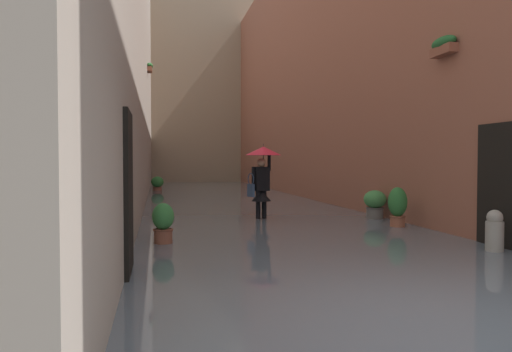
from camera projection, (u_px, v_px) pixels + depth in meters
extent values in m
plane|color=#605B56|center=(227.00, 201.00, 18.99)|extent=(73.32, 73.32, 0.00)
cube|color=slate|center=(227.00, 200.00, 18.99)|extent=(6.88, 35.33, 0.10)
cube|color=#935642|center=(324.00, 61.00, 19.60)|extent=(1.80, 33.33, 11.10)
cube|color=black|center=(500.00, 188.00, 8.23)|extent=(0.08, 1.10, 2.20)
cube|color=brown|center=(444.00, 51.00, 9.69)|extent=(0.20, 0.70, 0.18)
ellipsoid|color=#23602D|center=(444.00, 43.00, 9.69)|extent=(0.28, 0.76, 0.24)
cube|color=#A89989|center=(121.00, 32.00, 18.02)|extent=(1.80, 33.33, 12.65)
cube|color=black|center=(128.00, 196.00, 6.34)|extent=(0.08, 1.10, 2.20)
cube|color=#9E563D|center=(150.00, 70.00, 20.94)|extent=(0.20, 0.70, 0.18)
ellipsoid|color=#2D7033|center=(150.00, 66.00, 20.94)|extent=(0.28, 0.76, 0.24)
cube|color=gray|center=(196.00, 91.00, 34.04)|extent=(9.68, 1.80, 12.90)
cube|color=black|center=(258.00, 221.00, 12.29)|extent=(0.18, 0.26, 0.10)
cylinder|color=black|center=(258.00, 205.00, 12.27)|extent=(0.15, 0.15, 0.70)
cube|color=black|center=(264.00, 220.00, 12.37)|extent=(0.18, 0.26, 0.10)
cylinder|color=black|center=(264.00, 204.00, 12.36)|extent=(0.15, 0.15, 0.70)
cube|color=black|center=(261.00, 179.00, 12.30)|extent=(0.43, 0.33, 0.60)
cone|color=black|center=(261.00, 195.00, 12.31)|extent=(0.63, 0.63, 0.28)
sphere|color=tan|center=(261.00, 163.00, 12.28)|extent=(0.22, 0.22, 0.22)
cylinder|color=black|center=(269.00, 162.00, 12.40)|extent=(0.11, 0.11, 0.44)
cylinder|color=black|center=(253.00, 176.00, 12.18)|extent=(0.11, 0.11, 0.48)
cylinder|color=black|center=(263.00, 159.00, 12.31)|extent=(0.02, 0.02, 0.40)
cone|color=red|center=(263.00, 151.00, 12.30)|extent=(0.92, 0.92, 0.22)
cylinder|color=black|center=(263.00, 145.00, 12.30)|extent=(0.01, 0.01, 0.08)
cube|color=#334766|center=(251.00, 190.00, 12.14)|extent=(0.14, 0.28, 0.32)
torus|color=#334766|center=(251.00, 179.00, 12.13)|extent=(0.11, 0.29, 0.30)
cylinder|color=brown|center=(163.00, 239.00, 8.63)|extent=(0.32, 0.32, 0.34)
torus|color=brown|center=(163.00, 230.00, 8.62)|extent=(0.35, 0.35, 0.04)
ellipsoid|color=#387F3D|center=(163.00, 216.00, 8.61)|extent=(0.38, 0.38, 0.47)
cylinder|color=brown|center=(157.00, 190.00, 24.10)|extent=(0.43, 0.43, 0.26)
torus|color=brown|center=(157.00, 187.00, 24.09)|extent=(0.46, 0.46, 0.04)
ellipsoid|color=#2D7033|center=(157.00, 182.00, 24.08)|extent=(0.61, 0.61, 0.53)
cylinder|color=#9E563D|center=(397.00, 224.00, 10.81)|extent=(0.32, 0.32, 0.32)
torus|color=brown|center=(397.00, 217.00, 10.80)|extent=(0.35, 0.35, 0.04)
ellipsoid|color=#2D7033|center=(398.00, 202.00, 10.79)|extent=(0.42, 0.42, 0.65)
cylinder|color=#66605B|center=(375.00, 215.00, 12.31)|extent=(0.42, 0.42, 0.37)
torus|color=#56524E|center=(375.00, 208.00, 12.30)|extent=(0.46, 0.46, 0.04)
ellipsoid|color=#428947|center=(375.00, 199.00, 12.29)|extent=(0.56, 0.56, 0.45)
cylinder|color=gray|center=(494.00, 239.00, 7.86)|extent=(0.28, 0.28, 0.58)
sphere|color=gray|center=(495.00, 218.00, 7.85)|extent=(0.25, 0.25, 0.25)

